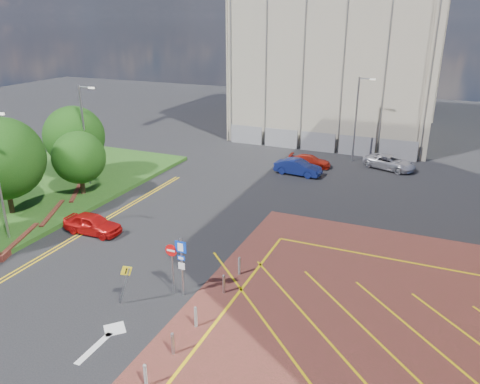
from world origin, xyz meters
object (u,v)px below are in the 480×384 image
Objects in this scene: warning_sign at (125,280)px; sign_cluster at (178,261)px; tree_b at (2,159)px; tree_c at (79,157)px; car_red_left at (93,224)px; car_silver_back at (390,162)px; lamp_back at (357,117)px; car_blue_back at (298,167)px; tree_d at (74,136)px; lamp_left_far at (85,132)px; car_red_back at (310,161)px.

sign_cluster is at bearing 45.52° from warning_sign.
tree_b reaches higher than tree_c.
warning_sign is (-1.83, -1.86, -0.52)m from sign_cluster.
tree_b is at bearing 89.87° from car_red_left.
tree_c is at bearing 146.84° from sign_cluster.
tree_b is 15.41m from warning_sign.
tree_b is 1.44× the size of car_silver_back.
lamp_back is 27.38m from sign_cluster.
lamp_back is (19.58, 23.00, 0.12)m from tree_b.
tree_c is at bearing 147.89° from car_silver_back.
lamp_back is 1.91× the size of car_blue_back.
tree_d is 2.44m from lamp_left_far.
sign_cluster is 1.43× the size of warning_sign.
lamp_left_far is 18.15m from car_blue_back.
car_silver_back is (6.91, 2.21, 0.09)m from car_red_back.
car_blue_back is (8.81, 16.77, 0.03)m from car_red_left.
sign_cluster is at bearing -115.49° from car_red_left.
lamp_left_far is 2.07× the size of car_red_back.
tree_d is at bearing 144.42° from sign_cluster.
warning_sign is (12.89, -12.88, -3.23)m from lamp_left_far.
lamp_left_far reaches higher than car_silver_back.
car_red_back is at bearing 84.98° from warning_sign.
tree_c is at bearing -65.29° from lamp_left_far.
lamp_back is (18.50, 16.00, -0.30)m from lamp_left_far.
warning_sign reaches higher than car_silver_back.
tree_c is 1.17× the size of car_blue_back.
car_silver_back is at bearing -50.69° from car_blue_back.
warning_sign reaches higher than car_red_left.
car_silver_back is (22.02, 14.68, -4.01)m from lamp_left_far.
tree_d is (-3.00, 3.00, 0.68)m from tree_c.
warning_sign is at bearing -134.48° from sign_cluster.
tree_d reaches higher than car_red_left.
car_red_left is at bearing -44.74° from tree_d.
car_red_back is at bearing -2.41° from car_blue_back.
lamp_left_far is at bearing -139.14° from lamp_back.
tree_b is at bearing 165.74° from sign_cluster.
lamp_left_far is (2.08, -1.00, 0.79)m from tree_d.
tree_b is 8.07m from tree_d.
warning_sign is at bearing -178.77° from car_silver_back.
sign_cluster is at bearing -174.41° from car_blue_back.
lamp_left_far is (-0.92, 2.00, 1.47)m from tree_c.
lamp_back reaches higher than car_silver_back.
tree_b is at bearing 157.18° from warning_sign.
car_blue_back is (1.85, 22.70, -0.74)m from warning_sign.
tree_d is 20.56m from warning_sign.
tree_b is 7.87m from car_red_left.
car_silver_back is at bearing 43.17° from tree_b.
lamp_back is 2.05× the size of car_red_left.
lamp_back is (17.58, 18.00, 1.17)m from tree_c.
tree_c is 20.44m from car_red_back.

